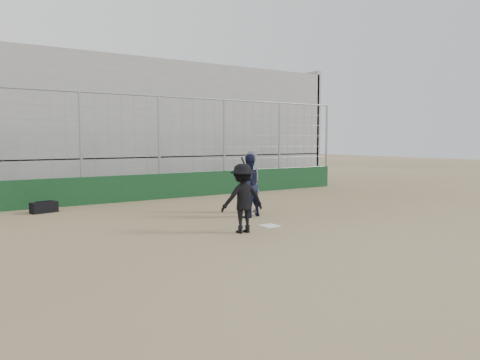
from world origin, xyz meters
TOP-DOWN VIEW (x-y plane):
  - ground at (0.00, 0.00)m, footprint 90.00×90.00m
  - home_plate at (0.00, 0.00)m, footprint 0.44×0.44m
  - backstop at (0.00, 7.00)m, footprint 18.10×0.25m
  - bleachers at (0.00, 11.95)m, footprint 20.25×6.70m
  - batter_at_plate at (-1.07, -0.29)m, footprint 1.20×0.84m
  - catcher_crouched at (0.38, 1.49)m, footprint 1.09×0.96m
  - umpire at (0.95, 2.20)m, footprint 0.73×0.48m
  - equipment_bag at (-4.52, 5.88)m, footprint 0.87×0.53m

SIDE VIEW (x-z plane):
  - ground at x=0.00m, z-range 0.00..0.00m
  - home_plate at x=0.00m, z-range 0.00..0.02m
  - equipment_bag at x=-4.52m, z-range -0.02..0.37m
  - catcher_crouched at x=0.38m, z-range 0.00..1.27m
  - batter_at_plate at x=-1.07m, z-range -0.08..1.81m
  - umpire at x=0.95m, z-range 0.00..1.78m
  - backstop at x=0.00m, z-range -1.06..2.98m
  - bleachers at x=0.00m, z-range -0.57..6.41m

